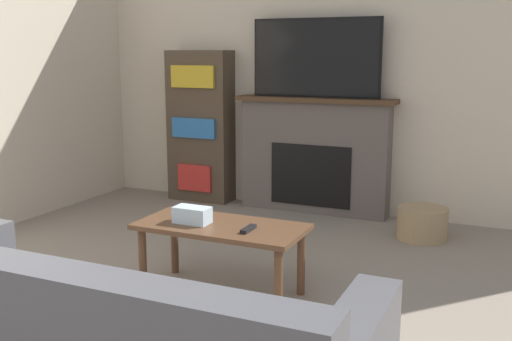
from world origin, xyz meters
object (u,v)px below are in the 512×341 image
object	(u,v)px
fireplace	(314,155)
bookshelf	(201,126)
tv	(316,58)
storage_basket	(422,223)
coffee_table	(221,234)

from	to	relation	value
fireplace	bookshelf	distance (m)	1.20
fireplace	tv	distance (m)	0.88
storage_basket	bookshelf	bearing A→B (deg)	169.38
fireplace	bookshelf	size ratio (longest dim) A/B	1.00
fireplace	coffee_table	distance (m)	2.09
tv	bookshelf	bearing A→B (deg)	-179.90
tv	bookshelf	distance (m)	1.36
bookshelf	storage_basket	xyz separation A→B (m)	(2.25, -0.42, -0.61)
bookshelf	tv	bearing A→B (deg)	0.10
coffee_table	storage_basket	size ratio (longest dim) A/B	2.59
fireplace	tv	world-z (taller)	tv
fireplace	bookshelf	world-z (taller)	bookshelf
bookshelf	storage_basket	bearing A→B (deg)	-10.62
fireplace	storage_basket	xyz separation A→B (m)	(1.06, -0.44, -0.41)
fireplace	coffee_table	xyz separation A→B (m)	(0.12, -2.08, -0.16)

